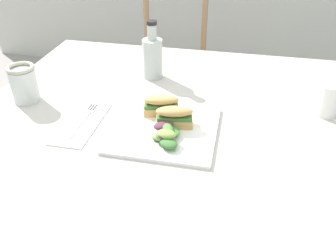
{
  "coord_description": "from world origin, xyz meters",
  "views": [
    {
      "loc": [
        0.04,
        -0.78,
        1.28
      ],
      "look_at": [
        -0.13,
        0.04,
        0.76
      ],
      "focal_mm": 38.96,
      "sensor_mm": 36.0,
      "label": 1
    }
  ],
  "objects_px": {
    "dining_table": "(168,150)",
    "sandwich_half_front": "(174,116)",
    "fork_on_napkin": "(84,118)",
    "plate_lunch": "(165,129)",
    "cup_extra_side": "(329,100)",
    "chair_wooden_far": "(170,62)",
    "bottle_cold_brew": "(153,59)",
    "sandwich_half_back": "(161,105)",
    "mason_jar_iced_tea": "(24,85)"
  },
  "relations": [
    {
      "from": "sandwich_half_back",
      "to": "mason_jar_iced_tea",
      "type": "relative_size",
      "value": 0.92
    },
    {
      "from": "plate_lunch",
      "to": "fork_on_napkin",
      "type": "height_order",
      "value": "plate_lunch"
    },
    {
      "from": "bottle_cold_brew",
      "to": "mason_jar_iced_tea",
      "type": "xyz_separation_m",
      "value": [
        -0.33,
        -0.24,
        -0.01
      ]
    },
    {
      "from": "chair_wooden_far",
      "to": "cup_extra_side",
      "type": "relative_size",
      "value": 9.3
    },
    {
      "from": "plate_lunch",
      "to": "cup_extra_side",
      "type": "bearing_deg",
      "value": 22.51
    },
    {
      "from": "bottle_cold_brew",
      "to": "cup_extra_side",
      "type": "relative_size",
      "value": 2.07
    },
    {
      "from": "fork_on_napkin",
      "to": "mason_jar_iced_tea",
      "type": "height_order",
      "value": "mason_jar_iced_tea"
    },
    {
      "from": "chair_wooden_far",
      "to": "fork_on_napkin",
      "type": "distance_m",
      "value": 1.15
    },
    {
      "from": "sandwich_half_back",
      "to": "fork_on_napkin",
      "type": "bearing_deg",
      "value": -163.2
    },
    {
      "from": "sandwich_half_front",
      "to": "cup_extra_side",
      "type": "height_order",
      "value": "cup_extra_side"
    },
    {
      "from": "fork_on_napkin",
      "to": "sandwich_half_front",
      "type": "bearing_deg",
      "value": 2.17
    },
    {
      "from": "bottle_cold_brew",
      "to": "mason_jar_iced_tea",
      "type": "relative_size",
      "value": 1.71
    },
    {
      "from": "plate_lunch",
      "to": "sandwich_half_back",
      "type": "bearing_deg",
      "value": 110.37
    },
    {
      "from": "dining_table",
      "to": "sandwich_half_front",
      "type": "bearing_deg",
      "value": -65.42
    },
    {
      "from": "dining_table",
      "to": "bottle_cold_brew",
      "type": "relative_size",
      "value": 5.72
    },
    {
      "from": "dining_table",
      "to": "bottle_cold_brew",
      "type": "height_order",
      "value": "bottle_cold_brew"
    },
    {
      "from": "cup_extra_side",
      "to": "mason_jar_iced_tea",
      "type": "bearing_deg",
      "value": -173.24
    },
    {
      "from": "mason_jar_iced_tea",
      "to": "cup_extra_side",
      "type": "height_order",
      "value": "mason_jar_iced_tea"
    },
    {
      "from": "dining_table",
      "to": "chair_wooden_far",
      "type": "distance_m",
      "value": 1.07
    },
    {
      "from": "plate_lunch",
      "to": "cup_extra_side",
      "type": "height_order",
      "value": "cup_extra_side"
    },
    {
      "from": "chair_wooden_far",
      "to": "plate_lunch",
      "type": "relative_size",
      "value": 3.21
    },
    {
      "from": "sandwich_half_front",
      "to": "mason_jar_iced_tea",
      "type": "bearing_deg",
      "value": 172.82
    },
    {
      "from": "sandwich_half_front",
      "to": "bottle_cold_brew",
      "type": "distance_m",
      "value": 0.33
    },
    {
      "from": "chair_wooden_far",
      "to": "cup_extra_side",
      "type": "height_order",
      "value": "chair_wooden_far"
    },
    {
      "from": "sandwich_half_front",
      "to": "sandwich_half_back",
      "type": "height_order",
      "value": "same"
    },
    {
      "from": "dining_table",
      "to": "bottle_cold_brew",
      "type": "distance_m",
      "value": 0.32
    },
    {
      "from": "plate_lunch",
      "to": "bottle_cold_brew",
      "type": "distance_m",
      "value": 0.34
    },
    {
      "from": "bottle_cold_brew",
      "to": "fork_on_napkin",
      "type": "bearing_deg",
      "value": -111.27
    },
    {
      "from": "sandwich_half_back",
      "to": "bottle_cold_brew",
      "type": "relative_size",
      "value": 0.54
    },
    {
      "from": "cup_extra_side",
      "to": "plate_lunch",
      "type": "bearing_deg",
      "value": -157.49
    },
    {
      "from": "plate_lunch",
      "to": "cup_extra_side",
      "type": "relative_size",
      "value": 2.89
    },
    {
      "from": "fork_on_napkin",
      "to": "dining_table",
      "type": "bearing_deg",
      "value": 18.5
    },
    {
      "from": "sandwich_half_front",
      "to": "bottle_cold_brew",
      "type": "xyz_separation_m",
      "value": [
        -0.13,
        0.3,
        0.03
      ]
    },
    {
      "from": "sandwich_half_front",
      "to": "cup_extra_side",
      "type": "relative_size",
      "value": 1.11
    },
    {
      "from": "fork_on_napkin",
      "to": "mason_jar_iced_tea",
      "type": "bearing_deg",
      "value": 162.18
    },
    {
      "from": "plate_lunch",
      "to": "sandwich_half_front",
      "type": "distance_m",
      "value": 0.04
    },
    {
      "from": "cup_extra_side",
      "to": "chair_wooden_far",
      "type": "bearing_deg",
      "value": 124.47
    },
    {
      "from": "sandwich_half_front",
      "to": "bottle_cold_brew",
      "type": "bearing_deg",
      "value": 114.01
    },
    {
      "from": "chair_wooden_far",
      "to": "fork_on_napkin",
      "type": "xyz_separation_m",
      "value": [
        -0.01,
        -1.11,
        0.3
      ]
    },
    {
      "from": "sandwich_half_back",
      "to": "bottle_cold_brew",
      "type": "height_order",
      "value": "bottle_cold_brew"
    },
    {
      "from": "plate_lunch",
      "to": "sandwich_half_back",
      "type": "height_order",
      "value": "sandwich_half_back"
    },
    {
      "from": "chair_wooden_far",
      "to": "bottle_cold_brew",
      "type": "distance_m",
      "value": 0.88
    },
    {
      "from": "fork_on_napkin",
      "to": "chair_wooden_far",
      "type": "bearing_deg",
      "value": 89.25
    },
    {
      "from": "sandwich_half_front",
      "to": "dining_table",
      "type": "bearing_deg",
      "value": 114.58
    },
    {
      "from": "chair_wooden_far",
      "to": "sandwich_half_front",
      "type": "bearing_deg",
      "value": -77.78
    },
    {
      "from": "plate_lunch",
      "to": "bottle_cold_brew",
      "type": "xyz_separation_m",
      "value": [
        -0.11,
        0.31,
        0.06
      ]
    },
    {
      "from": "sandwich_half_front",
      "to": "fork_on_napkin",
      "type": "relative_size",
      "value": 0.56
    },
    {
      "from": "sandwich_half_back",
      "to": "cup_extra_side",
      "type": "height_order",
      "value": "cup_extra_side"
    },
    {
      "from": "bottle_cold_brew",
      "to": "cup_extra_side",
      "type": "height_order",
      "value": "bottle_cold_brew"
    },
    {
      "from": "chair_wooden_far",
      "to": "sandwich_half_back",
      "type": "relative_size",
      "value": 8.41
    }
  ]
}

